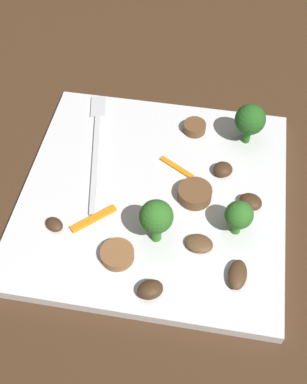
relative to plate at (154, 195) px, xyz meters
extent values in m
plane|color=#422B19|center=(0.00, 0.00, -0.01)|extent=(1.40, 1.40, 0.00)
cube|color=white|center=(0.00, 0.00, 0.00)|extent=(0.28, 0.28, 0.01)
cube|color=silver|center=(0.03, 0.07, 0.01)|extent=(0.14, 0.03, 0.00)
cube|color=silver|center=(0.12, 0.09, 0.01)|extent=(0.04, 0.02, 0.00)
cylinder|color=#347525|center=(-0.06, -0.01, 0.02)|extent=(0.01, 0.01, 0.03)
sphere|color=#2D6B23|center=(-0.06, -0.01, 0.04)|extent=(0.03, 0.03, 0.03)
cylinder|color=#347525|center=(-0.03, -0.09, 0.02)|extent=(0.01, 0.01, 0.02)
sphere|color=#2D6B23|center=(-0.03, -0.09, 0.03)|extent=(0.03, 0.03, 0.03)
cylinder|color=#296420|center=(0.09, -0.09, 0.02)|extent=(0.01, 0.01, 0.02)
sphere|color=#235B1E|center=(0.09, -0.09, 0.04)|extent=(0.03, 0.03, 0.03)
cylinder|color=brown|center=(0.00, -0.04, 0.01)|extent=(0.04, 0.04, 0.01)
cylinder|color=brown|center=(0.10, -0.03, 0.01)|extent=(0.03, 0.03, 0.01)
cylinder|color=brown|center=(-0.08, 0.02, 0.01)|extent=(0.05, 0.05, 0.01)
ellipsoid|color=#422B19|center=(-0.06, 0.09, 0.01)|extent=(0.02, 0.02, 0.01)
ellipsoid|color=brown|center=(-0.06, -0.06, 0.01)|extent=(0.02, 0.03, 0.01)
ellipsoid|color=#4C331E|center=(-0.09, -0.09, 0.01)|extent=(0.03, 0.02, 0.01)
ellipsoid|color=#422B19|center=(-0.12, -0.02, 0.01)|extent=(0.03, 0.03, 0.01)
ellipsoid|color=#422B19|center=(0.04, -0.07, 0.01)|extent=(0.03, 0.03, 0.01)
ellipsoid|color=#422B19|center=(0.00, -0.10, 0.01)|extent=(0.03, 0.03, 0.01)
cube|color=orange|center=(-0.05, 0.05, 0.01)|extent=(0.04, 0.04, 0.00)
cube|color=orange|center=(0.04, -0.02, 0.01)|extent=(0.03, 0.04, 0.00)
camera|label=1|loc=(-0.31, -0.05, 0.42)|focal=45.65mm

